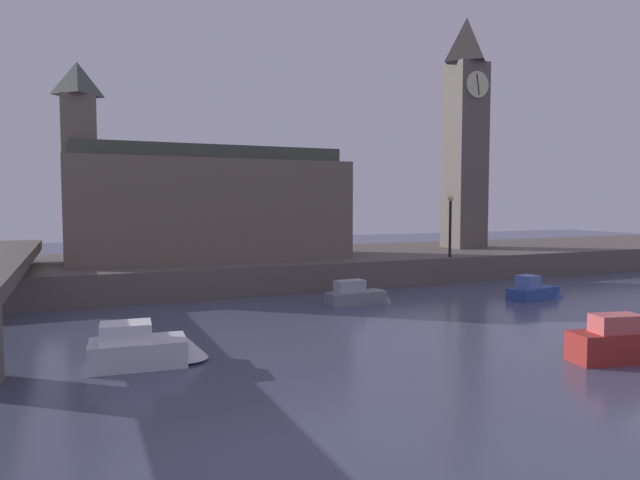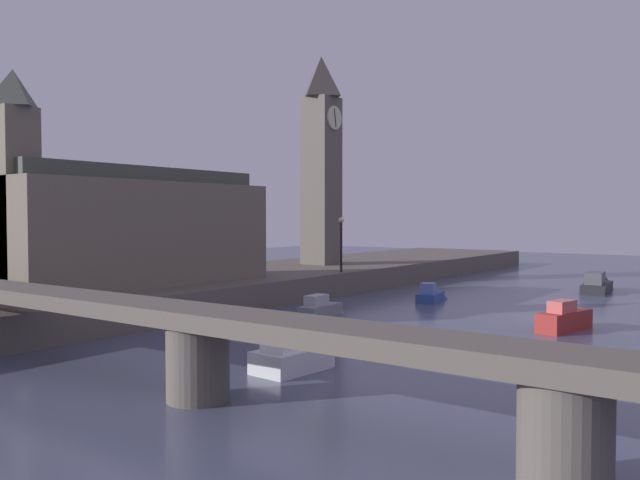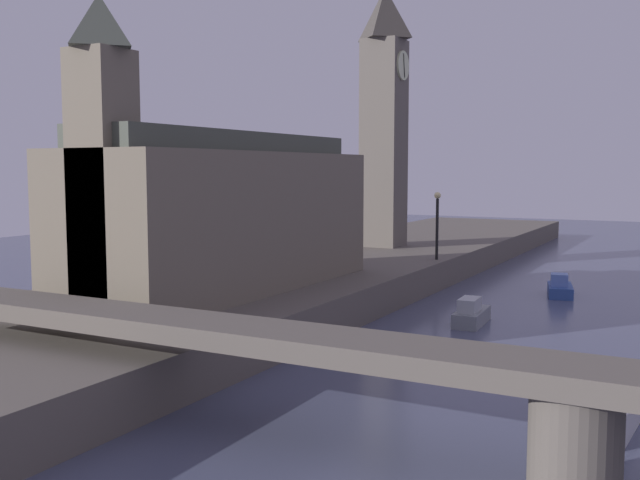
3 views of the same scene
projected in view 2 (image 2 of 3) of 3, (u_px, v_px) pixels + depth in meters
ground_plane at (554, 318)px, 33.45m from camera, size 120.00×120.00×0.00m
far_embankment at (261, 281)px, 45.21m from camera, size 70.00×12.00×1.50m
clock_tower at (321, 157)px, 50.55m from camera, size 2.61×2.64×16.10m
parliament_hall at (131, 227)px, 35.09m from camera, size 15.55×5.09×10.46m
bridge_span at (201, 331)px, 18.47m from camera, size 2.01×32.39×2.65m
streetlamp at (341, 238)px, 43.55m from camera, size 0.36×0.36×3.68m
boat_dinghy_red at (566, 318)px, 30.07m from camera, size 3.98×1.77×1.44m
boat_barge_dark at (599, 285)px, 45.39m from camera, size 5.79×2.10×1.70m
boat_cruiser_grey at (323, 308)px, 34.38m from camera, size 3.29×1.19×1.17m
boat_ferry_white at (297, 355)px, 22.35m from camera, size 3.51×1.74×1.29m
boat_tour_blue at (432, 295)px, 40.27m from camera, size 3.42×1.71×1.20m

